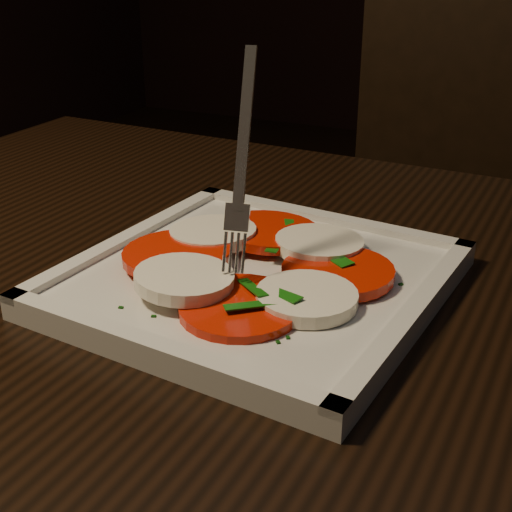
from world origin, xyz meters
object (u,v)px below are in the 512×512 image
plate (256,281)px  table (331,431)px  chair (456,250)px  fork (245,156)px

plate → table: bearing=-17.9°
table → chair: 0.67m
plate → fork: fork is taller
chair → fork: bearing=-94.9°
plate → fork: 0.10m
table → fork: fork is taller
table → chair: bearing=90.6°
table → plate: (-0.08, 0.02, 0.11)m
chair → plate: size_ratio=3.37×
table → plate: bearing=162.1°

